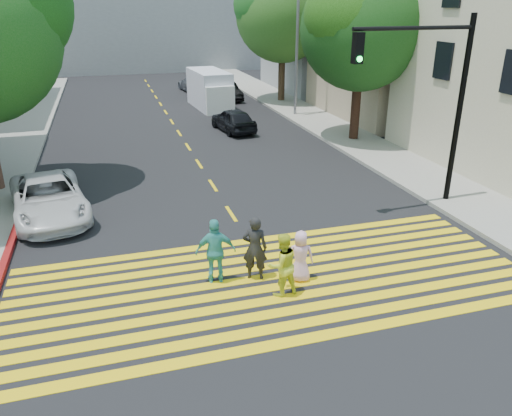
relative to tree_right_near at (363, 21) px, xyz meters
name	(u,v)px	position (x,y,z in m)	size (l,w,h in m)	color
ground	(292,308)	(-8.62, -13.76, -5.92)	(120.00, 120.00, 0.00)	black
sidewalk_left	(24,126)	(-17.12, 8.24, -5.84)	(3.00, 40.00, 0.15)	gray
sidewalk_right	(342,134)	(-0.12, 1.24, -5.84)	(3.00, 60.00, 0.15)	gray
curb_red	(14,236)	(-15.52, -7.76, -5.84)	(0.20, 8.00, 0.16)	maroon
crosswalk	(275,281)	(-8.62, -12.48, -5.91)	(13.40, 5.30, 0.01)	yellow
lane_line	(169,117)	(-8.62, 8.74, -5.91)	(0.12, 34.40, 0.01)	yellow
building_right_tan	(414,33)	(6.38, 5.24, -0.92)	(10.00, 10.00, 10.00)	tan
building_right_grey	(338,26)	(6.38, 16.24, -0.92)	(10.00, 10.00, 10.00)	gray
backdrop_block	(133,10)	(-8.62, 34.24, 0.08)	(30.00, 8.00, 12.00)	gray
tree_right_near	(363,21)	(0.00, 0.00, 0.00)	(7.41, 7.22, 8.74)	black
tree_right_far	(284,9)	(0.07, 11.61, 0.43)	(7.98, 7.57, 9.40)	#40321C
pedestrian_man	(255,248)	(-9.06, -12.14, -5.03)	(0.64, 0.42, 1.76)	black
pedestrian_woman	(282,265)	(-8.65, -13.08, -5.09)	(0.80, 0.62, 1.64)	#CFD92D
pedestrian_child	(300,256)	(-7.97, -12.57, -5.22)	(0.68, 0.44, 1.39)	#EAAFD0
pedestrian_extra	(216,251)	(-10.07, -12.02, -5.04)	(1.03, 0.43, 1.76)	teal
white_sedan	(49,198)	(-14.54, -6.25, -5.23)	(2.26, 4.90, 1.36)	silver
dark_car_near	(233,120)	(-5.60, 3.79, -5.26)	(1.55, 3.84, 1.31)	black
silver_car	(193,84)	(-5.38, 17.99, -5.31)	(1.71, 4.20, 1.22)	gray
dark_car_parked	(227,91)	(-3.64, 13.42, -5.28)	(1.35, 3.87, 1.28)	black
white_van	(210,91)	(-5.43, 10.80, -4.73)	(2.32, 5.39, 2.49)	silver
traffic_signal	(433,88)	(-2.05, -8.99, -1.74)	(4.40, 0.50, 6.45)	black
street_lamp	(295,24)	(-1.03, 6.54, -0.36)	(2.17, 0.73, 9.68)	slate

